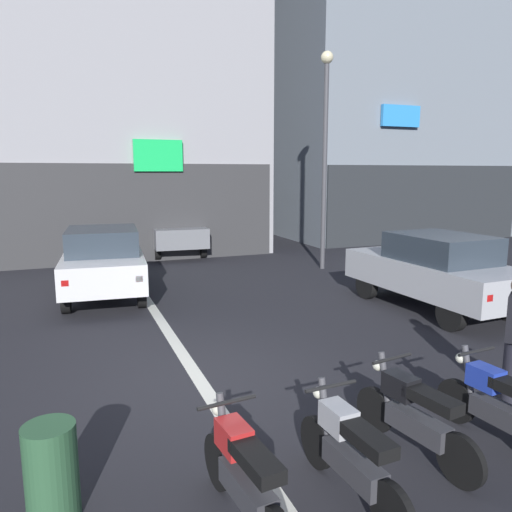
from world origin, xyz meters
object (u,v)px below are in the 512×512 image
object	(u,v)px
motorcycle_silver_row_left_mid	(350,453)
motorcycle_red_row_leftmost	(244,475)
car_silver_parked_kerbside	(436,269)
car_white_crossing_near	(104,260)
motorcycle_black_row_centre	(413,415)
street_lamp	(325,139)
trash_bin	(52,472)
car_grey_down_street	(174,229)
motorcycle_blue_row_right_mid	(499,405)

from	to	relation	value
motorcycle_silver_row_left_mid	motorcycle_red_row_leftmost	bearing A→B (deg)	177.63
car_silver_parked_kerbside	motorcycle_red_row_leftmost	size ratio (longest dim) A/B	2.50
car_white_crossing_near	motorcycle_black_row_centre	xyz separation A→B (m)	(2.46, -8.11, -0.43)
street_lamp	trash_bin	bearing A→B (deg)	-130.17
street_lamp	trash_bin	world-z (taller)	street_lamp
motorcycle_red_row_leftmost	car_silver_parked_kerbside	bearing A→B (deg)	37.72
car_grey_down_street	motorcycle_red_row_leftmost	distance (m)	14.32
motorcycle_silver_row_left_mid	motorcycle_black_row_centre	bearing A→B (deg)	20.33
street_lamp	car_white_crossing_near	bearing A→B (deg)	-170.19
car_white_crossing_near	motorcycle_blue_row_right_mid	distance (m)	8.98
car_silver_parked_kerbside	motorcycle_black_row_centre	world-z (taller)	car_silver_parked_kerbside
car_white_crossing_near	motorcycle_silver_row_left_mid	world-z (taller)	car_white_crossing_near
car_silver_parked_kerbside	motorcycle_silver_row_left_mid	size ratio (longest dim) A/B	2.50
motorcycle_black_row_centre	car_grey_down_street	bearing A→B (deg)	88.38
car_grey_down_street	street_lamp	size ratio (longest dim) A/B	0.66
car_grey_down_street	motorcycle_black_row_centre	bearing A→B (deg)	-91.62
street_lamp	motorcycle_black_row_centre	distance (m)	10.65
motorcycle_blue_row_right_mid	trash_bin	world-z (taller)	motorcycle_blue_row_right_mid
car_silver_parked_kerbside	car_white_crossing_near	bearing A→B (deg)	150.12
motorcycle_red_row_leftmost	motorcycle_silver_row_left_mid	world-z (taller)	same
street_lamp	motorcycle_silver_row_left_mid	bearing A→B (deg)	-117.62
car_grey_down_street	trash_bin	xyz separation A→B (m)	(-3.86, -13.45, -0.46)
car_white_crossing_near	motorcycle_red_row_leftmost	bearing A→B (deg)	-86.72
motorcycle_silver_row_left_mid	motorcycle_black_row_centre	distance (m)	1.06
car_silver_parked_kerbside	car_grey_down_street	bearing A→B (deg)	111.29
motorcycle_silver_row_left_mid	motorcycle_blue_row_right_mid	distance (m)	1.99
car_silver_parked_kerbside	motorcycle_black_row_centre	size ratio (longest dim) A/B	2.51
motorcycle_silver_row_left_mid	trash_bin	xyz separation A→B (m)	(-2.48, 0.71, -0.03)
motorcycle_silver_row_left_mid	car_grey_down_street	bearing A→B (deg)	84.43
motorcycle_black_row_centre	motorcycle_silver_row_left_mid	bearing A→B (deg)	-159.67
motorcycle_red_row_leftmost	motorcycle_black_row_centre	bearing A→B (deg)	9.33
trash_bin	street_lamp	bearing A→B (deg)	49.83
motorcycle_black_row_centre	motorcycle_blue_row_right_mid	size ratio (longest dim) A/B	1.00
motorcycle_black_row_centre	motorcycle_blue_row_right_mid	xyz separation A→B (m)	(0.99, -0.17, 0.00)
motorcycle_red_row_leftmost	trash_bin	size ratio (longest dim) A/B	1.96
car_silver_parked_kerbside	motorcycle_blue_row_right_mid	xyz separation A→B (m)	(-3.08, -4.52, -0.43)
street_lamp	motorcycle_black_row_centre	bearing A→B (deg)	-113.59
car_white_crossing_near	car_grey_down_street	bearing A→B (deg)	63.33
car_silver_parked_kerbside	motorcycle_blue_row_right_mid	size ratio (longest dim) A/B	2.50
motorcycle_blue_row_right_mid	trash_bin	bearing A→B (deg)	173.44
motorcycle_silver_row_left_mid	trash_bin	world-z (taller)	motorcycle_silver_row_left_mid
car_white_crossing_near	car_silver_parked_kerbside	world-z (taller)	same
motorcycle_red_row_leftmost	motorcycle_black_row_centre	xyz separation A→B (m)	(1.98, 0.33, 0.00)
car_silver_parked_kerbside	car_grey_down_street	size ratio (longest dim) A/B	1.00
motorcycle_red_row_leftmost	motorcycle_black_row_centre	world-z (taller)	same
street_lamp	motorcycle_black_row_centre	world-z (taller)	street_lamp
car_silver_parked_kerbside	street_lamp	size ratio (longest dim) A/B	0.66
motorcycle_silver_row_left_mid	motorcycle_black_row_centre	world-z (taller)	same
car_silver_parked_kerbside	motorcycle_silver_row_left_mid	xyz separation A→B (m)	(-5.06, -4.72, -0.43)
trash_bin	car_white_crossing_near	bearing A→B (deg)	82.63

